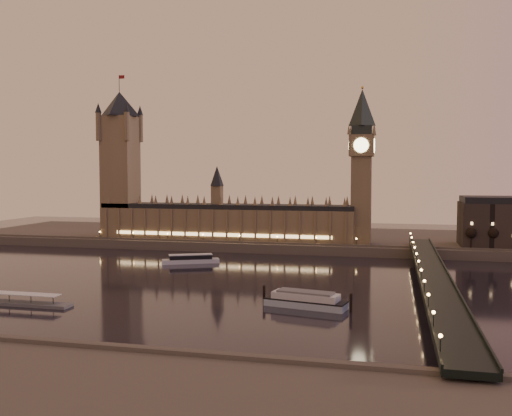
{
  "coord_description": "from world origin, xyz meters",
  "views": [
    {
      "loc": [
        74.24,
        -262.18,
        53.18
      ],
      "look_at": [
        2.86,
        35.0,
        34.24
      ],
      "focal_mm": 40.0,
      "sensor_mm": 36.0,
      "label": 1
    }
  ],
  "objects": [
    {
      "name": "pontoon_pier",
      "position": [
        -70.42,
        -64.03,
        1.21
      ],
      "size": [
        42.04,
        7.01,
        11.21
      ],
      "color": "#595B5E",
      "rests_on": "ground"
    },
    {
      "name": "cruise_boat_a",
      "position": [
        -40.83,
        52.06,
        2.35
      ],
      "size": [
        33.28,
        20.65,
        5.34
      ],
      "rotation": [
        0.0,
        0.0,
        0.44
      ],
      "color": "silver",
      "rests_on": "ground"
    },
    {
      "name": "westminster_bridge",
      "position": [
        91.61,
        0.0,
        5.52
      ],
      "size": [
        13.2,
        260.0,
        15.3
      ],
      "color": "black",
      "rests_on": "ground"
    },
    {
      "name": "bare_tree_0",
      "position": [
        119.77,
        109.0,
        15.2
      ],
      "size": [
        6.06,
        6.06,
        12.32
      ],
      "color": "black",
      "rests_on": "ground"
    },
    {
      "name": "victoria_tower",
      "position": [
        -120.0,
        121.0,
        65.79
      ],
      "size": [
        31.68,
        31.68,
        118.0
      ],
      "color": "brown",
      "rests_on": "ground"
    },
    {
      "name": "ground",
      "position": [
        0.0,
        0.0,
        0.0
      ],
      "size": [
        700.0,
        700.0,
        0.0
      ],
      "primitive_type": "plane",
      "color": "black",
      "rests_on": "ground"
    },
    {
      "name": "moored_barge",
      "position": [
        41.36,
        -41.21,
        2.92
      ],
      "size": [
        36.94,
        15.53,
        6.91
      ],
      "rotation": [
        0.0,
        0.0,
        -0.2
      ],
      "color": "#9BB1C5",
      "rests_on": "ground"
    },
    {
      "name": "far_embankment",
      "position": [
        30.0,
        165.0,
        3.0
      ],
      "size": [
        560.0,
        130.0,
        6.0
      ],
      "primitive_type": "cube",
      "color": "#423D35",
      "rests_on": "ground"
    },
    {
      "name": "big_ben",
      "position": [
        53.99,
        120.99,
        63.95
      ],
      "size": [
        17.68,
        17.68,
        104.0
      ],
      "color": "brown",
      "rests_on": "ground"
    },
    {
      "name": "palace_of_westminster",
      "position": [
        -40.12,
        120.99,
        21.71
      ],
      "size": [
        180.0,
        26.62,
        52.0
      ],
      "color": "brown",
      "rests_on": "ground"
    },
    {
      "name": "bare_tree_1",
      "position": [
        136.34,
        109.0,
        15.2
      ],
      "size": [
        6.06,
        6.06,
        12.32
      ],
      "color": "black",
      "rests_on": "ground"
    }
  ]
}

